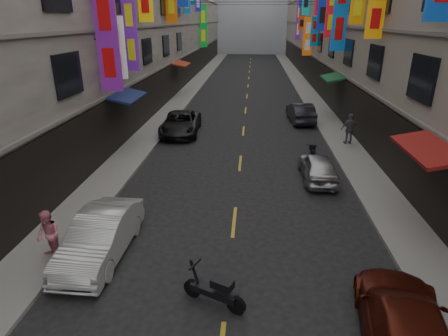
% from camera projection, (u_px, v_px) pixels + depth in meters
% --- Properties ---
extents(sidewalk_left, '(2.00, 90.00, 0.12)m').
position_uv_depth(sidewalk_left, '(185.00, 95.00, 36.32)').
color(sidewalk_left, slate).
rests_on(sidewalk_left, ground).
extents(sidewalk_right, '(2.00, 90.00, 0.12)m').
position_uv_depth(sidewalk_right, '(310.00, 97.00, 35.46)').
color(sidewalk_right, slate).
rests_on(sidewalk_right, ground).
extents(street_awnings, '(13.99, 35.20, 0.41)m').
position_uv_depth(street_awnings, '(219.00, 97.00, 20.07)').
color(street_awnings, '#134918').
rests_on(street_awnings, ground).
extents(lane_markings, '(0.12, 80.20, 0.01)m').
position_uv_depth(lane_markings, '(246.00, 103.00, 33.13)').
color(lane_markings, gold).
rests_on(lane_markings, ground).
extents(scooter_crossing, '(1.68, 0.90, 1.14)m').
position_uv_depth(scooter_crossing, '(215.00, 291.00, 9.55)').
color(scooter_crossing, black).
rests_on(scooter_crossing, ground).
extents(scooter_far_right, '(0.66, 1.78, 1.14)m').
position_uv_depth(scooter_far_right, '(312.00, 153.00, 19.37)').
color(scooter_far_right, black).
rests_on(scooter_far_right, ground).
extents(car_left_mid, '(1.55, 4.26, 1.39)m').
position_uv_depth(car_left_mid, '(101.00, 236.00, 11.49)').
color(car_left_mid, silver).
rests_on(car_left_mid, ground).
extents(car_left_far, '(2.51, 5.05, 1.37)m').
position_uv_depth(car_left_far, '(181.00, 123.00, 23.97)').
color(car_left_far, black).
rests_on(car_left_far, ground).
extents(car_right_near, '(2.61, 4.84, 1.33)m').
position_uv_depth(car_right_near, '(405.00, 328.00, 8.12)').
color(car_right_near, '#55180E').
rests_on(car_right_near, ground).
extents(car_right_mid, '(1.50, 3.66, 1.24)m').
position_uv_depth(car_right_mid, '(318.00, 167.00, 17.07)').
color(car_right_mid, '#B5B6BA').
rests_on(car_right_mid, ground).
extents(car_right_far, '(1.80, 4.30, 1.38)m').
position_uv_depth(car_right_far, '(301.00, 112.00, 26.74)').
color(car_right_far, '#24242B').
rests_on(car_right_far, ground).
extents(pedestrian_lfar, '(0.93, 0.86, 1.57)m').
position_uv_depth(pedestrian_lfar, '(49.00, 236.00, 11.12)').
color(pedestrian_lfar, '#D57183').
rests_on(pedestrian_lfar, sidewalk_left).
extents(pedestrian_rfar, '(1.13, 0.78, 1.78)m').
position_uv_depth(pedestrian_rfar, '(350.00, 129.00, 21.56)').
color(pedestrian_rfar, '#5B5B5E').
rests_on(pedestrian_rfar, sidewalk_right).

